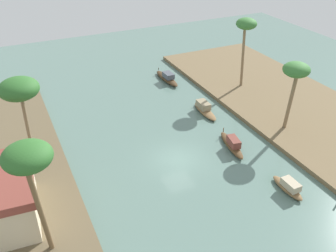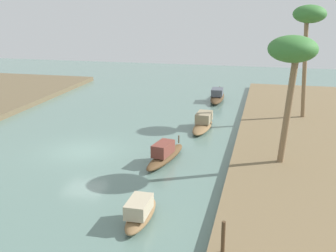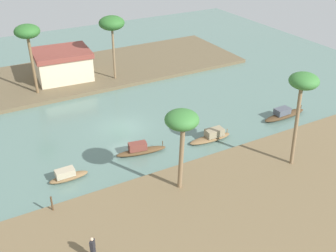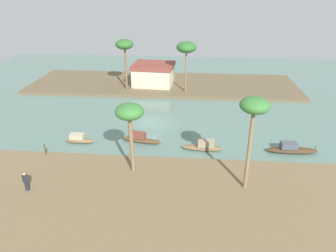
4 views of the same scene
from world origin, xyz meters
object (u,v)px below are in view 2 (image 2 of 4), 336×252
Objects in this scene: sampan_midstream at (203,123)px; palm_tree_left_near at (292,54)px; palm_tree_left_far at (309,19)px; sampan_downstream_large at (140,212)px; sampan_upstream_small at (217,96)px; sampan_with_red_awning at (165,154)px; mooring_post at (223,237)px.

palm_tree_left_near reaches higher than sampan_midstream.
sampan_midstream is at bearing 116.12° from palm_tree_left_far.
sampan_downstream_large is at bearing -179.71° from sampan_midstream.
sampan_midstream is at bearing 178.82° from sampan_upstream_small.
palm_tree_left_near is (7.17, -5.82, 5.75)m from sampan_downstream_large.
sampan_with_red_awning is 1.07× the size of sampan_midstream.
sampan_downstream_large is (-6.82, -0.64, -0.00)m from sampan_with_red_awning.
sampan_midstream is 16.20m from mooring_post.
mooring_post reaches higher than sampan_with_red_awning.
palm_tree_left_far is (9.91, -1.46, 1.35)m from palm_tree_left_near.
mooring_post is (-25.05, -3.21, 0.61)m from sampan_upstream_small.
sampan_upstream_small is (16.09, -1.01, -0.01)m from sampan_with_red_awning.
mooring_post is 0.15× the size of palm_tree_left_far.
sampan_with_red_awning is 6.85m from sampan_downstream_large.
mooring_post is at bearing -166.69° from sampan_midstream.
sampan_midstream is 3.71× the size of mooring_post.
sampan_downstream_large is 22.91m from sampan_upstream_small.
sampan_with_red_awning is 8.66m from palm_tree_left_near.
mooring_post is 0.18× the size of palm_tree_left_near.
sampan_downstream_large is at bearing 156.93° from palm_tree_left_far.
palm_tree_left_far is (10.27, -7.92, 7.10)m from sampan_with_red_awning.
sampan_midstream is 0.54× the size of palm_tree_left_far.
palm_tree_left_far is (-5.82, -6.91, 7.11)m from sampan_upstream_small.
sampan_downstream_large is 19.88m from palm_tree_left_far.
palm_tree_left_near is at bearing -76.86° from sampan_with_red_awning.
palm_tree_left_far reaches higher than sampan_with_red_awning.
sampan_with_red_awning reaches higher than sampan_upstream_small.
sampan_upstream_small is 17.62m from palm_tree_left_near.
palm_tree_left_far is at bearing -8.38° from palm_tree_left_near.
sampan_downstream_large is 0.59× the size of sampan_upstream_small.
sampan_midstream is 0.66× the size of palm_tree_left_near.
sampan_downstream_large is 2.73× the size of mooring_post.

